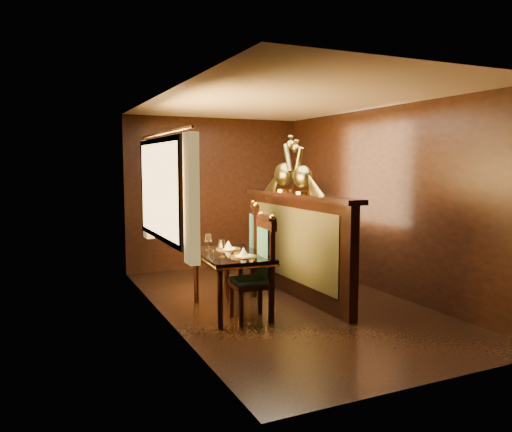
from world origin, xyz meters
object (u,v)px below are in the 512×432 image
at_px(dining_table, 231,259).
at_px(peacock_left, 303,167).
at_px(peacock_right, 284,164).
at_px(chair_right, 249,246).
at_px(chair_left, 260,264).

distance_m(dining_table, peacock_left, 1.52).
xyz_separation_m(peacock_left, peacock_right, (0.00, 0.51, 0.03)).
height_order(chair_right, peacock_right, peacock_right).
bearing_deg(chair_left, dining_table, 125.52).
bearing_deg(chair_left, peacock_right, 55.76).
relative_size(dining_table, peacock_right, 1.64).
bearing_deg(chair_left, chair_right, 77.44).
height_order(chair_right, peacock_left, peacock_left).
bearing_deg(peacock_right, chair_right, -179.40).
relative_size(dining_table, chair_right, 1.00).
xyz_separation_m(chair_left, peacock_right, (0.86, 1.06, 1.12)).
bearing_deg(peacock_left, chair_left, -147.07).
bearing_deg(dining_table, peacock_right, 37.82).
bearing_deg(peacock_right, dining_table, -146.33).
bearing_deg(peacock_left, peacock_right, 90.00).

